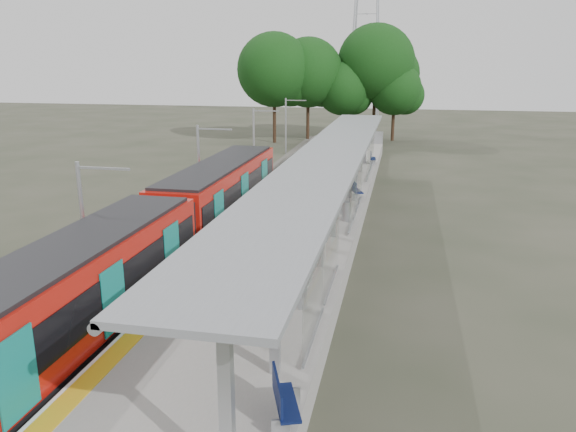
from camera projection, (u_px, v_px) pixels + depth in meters
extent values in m
cube|color=#59544C|center=(236.00, 214.00, 33.11)|extent=(3.00, 70.00, 0.24)
cube|color=gray|center=(311.00, 212.00, 32.14)|extent=(6.00, 50.00, 1.00)
cube|color=gold|center=(268.00, 201.00, 32.49)|extent=(0.60, 50.00, 0.02)
cube|color=#9EA0A5|center=(352.00, 137.00, 55.40)|extent=(6.00, 0.10, 1.20)
cube|color=black|center=(77.00, 338.00, 17.13)|extent=(2.50, 13.50, 0.70)
cube|color=#B7150D|center=(72.00, 290.00, 16.70)|extent=(2.65, 13.50, 2.50)
cube|color=black|center=(71.00, 288.00, 16.69)|extent=(2.72, 12.96, 1.20)
cube|color=black|center=(67.00, 249.00, 16.35)|extent=(2.40, 12.82, 0.15)
cube|color=#0B7069|center=(114.00, 298.00, 16.47)|extent=(0.04, 1.30, 2.00)
cube|color=black|center=(221.00, 217.00, 30.44)|extent=(2.50, 13.50, 0.70)
cube|color=#B7150D|center=(220.00, 188.00, 30.01)|extent=(2.65, 13.50, 2.50)
cube|color=black|center=(220.00, 187.00, 30.00)|extent=(2.72, 12.96, 1.20)
cube|color=black|center=(220.00, 164.00, 29.66)|extent=(2.40, 12.82, 0.15)
cube|color=#0B7069|center=(245.00, 192.00, 29.79)|extent=(0.04, 1.30, 2.00)
cylinder|color=black|center=(190.00, 250.00, 26.06)|extent=(2.20, 0.70, 0.70)
cube|color=black|center=(168.00, 230.00, 23.42)|extent=(2.30, 0.80, 2.40)
cube|color=#9EA0A5|center=(227.00, 401.00, 10.38)|extent=(0.25, 0.25, 3.50)
cube|color=#9EA0A5|center=(275.00, 310.00, 14.16)|extent=(0.25, 0.25, 3.50)
cube|color=#9EA0A5|center=(303.00, 258.00, 17.93)|extent=(0.25, 0.25, 3.50)
cube|color=#9EA0A5|center=(321.00, 224.00, 21.71)|extent=(0.25, 0.25, 3.50)
cube|color=#9EA0A5|center=(334.00, 200.00, 25.48)|extent=(0.25, 0.25, 3.50)
cube|color=#9EA0A5|center=(343.00, 182.00, 29.26)|extent=(0.25, 0.25, 3.50)
cube|color=#9EA0A5|center=(351.00, 168.00, 33.04)|extent=(0.25, 0.25, 3.50)
cube|color=#9EA0A5|center=(356.00, 157.00, 36.81)|extent=(0.25, 0.25, 3.50)
cube|color=#9EA0A5|center=(361.00, 148.00, 40.59)|extent=(0.25, 0.25, 3.50)
cube|color=#9EA0A5|center=(365.00, 141.00, 44.37)|extent=(0.25, 0.25, 3.50)
cube|color=gray|center=(331.00, 153.00, 26.96)|extent=(3.20, 38.00, 0.16)
cylinder|color=#9EA0A5|center=(300.00, 153.00, 27.28)|extent=(0.24, 38.00, 0.24)
cube|color=silver|center=(314.00, 301.00, 16.05)|extent=(0.05, 3.70, 2.20)
cube|color=silver|center=(332.00, 255.00, 19.83)|extent=(0.05, 3.70, 2.20)
cube|color=silver|center=(353.00, 202.00, 27.38)|extent=(0.05, 3.70, 2.20)
cube|color=silver|center=(359.00, 185.00, 31.16)|extent=(0.05, 3.70, 2.20)
cube|color=silver|center=(369.00, 160.00, 38.71)|extent=(0.05, 3.70, 2.20)
cube|color=silver|center=(372.00, 152.00, 42.49)|extent=(0.05, 3.70, 2.20)
cylinder|color=#382316|center=(274.00, 119.00, 62.22)|extent=(0.36, 0.36, 5.28)
sphere|color=#124012|center=(274.00, 70.00, 60.81)|extent=(8.03, 8.03, 8.03)
cylinder|color=#382316|center=(308.00, 118.00, 63.68)|extent=(0.36, 0.36, 5.07)
sphere|color=#124012|center=(308.00, 72.00, 62.33)|extent=(7.70, 7.70, 7.70)
cylinder|color=#382316|center=(342.00, 124.00, 63.76)|extent=(0.36, 0.36, 3.91)
sphere|color=#124012|center=(343.00, 88.00, 62.72)|extent=(5.94, 5.94, 5.94)
cylinder|color=#382316|center=(374.00, 115.00, 64.56)|extent=(0.36, 0.36, 5.74)
sphere|color=#124012|center=(376.00, 63.00, 63.03)|extent=(8.72, 8.72, 8.72)
cylinder|color=#382316|center=(393.00, 124.00, 63.94)|extent=(0.36, 0.36, 3.91)
sphere|color=#124012|center=(395.00, 88.00, 62.89)|extent=(5.94, 5.94, 5.94)
cylinder|color=#9EA0A5|center=(84.00, 235.00, 20.50)|extent=(0.16, 0.16, 5.40)
cube|color=#9EA0A5|center=(103.00, 168.00, 19.64)|extent=(2.00, 0.08, 0.08)
cylinder|color=#9EA0A5|center=(199.00, 173.00, 31.83)|extent=(0.16, 0.16, 5.40)
cube|color=#9EA0A5|center=(215.00, 129.00, 30.97)|extent=(2.00, 0.08, 0.08)
cylinder|color=#9EA0A5|center=(254.00, 144.00, 43.16)|extent=(0.16, 0.16, 5.40)
cube|color=#9EA0A5|center=(266.00, 111.00, 42.30)|extent=(2.00, 0.08, 0.08)
cylinder|color=#9EA0A5|center=(286.00, 126.00, 54.49)|extent=(0.16, 0.16, 5.40)
cube|color=#9EA0A5|center=(296.00, 100.00, 53.63)|extent=(2.00, 0.08, 0.08)
cube|color=#0F1B4E|center=(286.00, 403.00, 12.54)|extent=(0.95, 1.59, 0.06)
cube|color=#0F1B4E|center=(277.00, 390.00, 12.50)|extent=(0.58, 1.45, 0.56)
cube|color=#9EA0A5|center=(281.00, 428.00, 12.02)|extent=(0.40, 0.20, 0.45)
cube|color=#9EA0A5|center=(292.00, 396.00, 13.18)|extent=(0.40, 0.20, 0.45)
cube|color=#0F1B4E|center=(356.00, 191.00, 33.01)|extent=(0.97, 1.61, 0.06)
cube|color=#0F1B4E|center=(353.00, 185.00, 32.97)|extent=(0.60, 1.47, 0.57)
cube|color=#9EA0A5|center=(355.00, 197.00, 32.49)|extent=(0.41, 0.20, 0.45)
cube|color=#9EA0A5|center=(357.00, 192.00, 33.66)|extent=(0.41, 0.20, 0.45)
cube|color=#0F1B4E|center=(373.00, 158.00, 44.27)|extent=(0.52, 1.38, 0.05)
cube|color=#0F1B4E|center=(371.00, 155.00, 44.23)|extent=(0.17, 1.35, 0.49)
cube|color=#9EA0A5|center=(373.00, 162.00, 43.82)|extent=(0.36, 0.09, 0.39)
cube|color=#9EA0A5|center=(373.00, 160.00, 44.83)|extent=(0.36, 0.09, 0.39)
cylinder|color=beige|center=(320.00, 229.00, 24.32)|extent=(0.42, 0.42, 1.56)
cube|color=red|center=(320.00, 209.00, 24.07)|extent=(0.36, 0.21, 0.26)
cylinder|color=beige|center=(340.00, 189.00, 31.90)|extent=(0.43, 0.43, 1.61)
cube|color=red|center=(341.00, 172.00, 31.64)|extent=(0.38, 0.08, 0.27)
cylinder|color=#9EA0A5|center=(347.00, 211.00, 28.37)|extent=(0.60, 0.60, 0.99)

